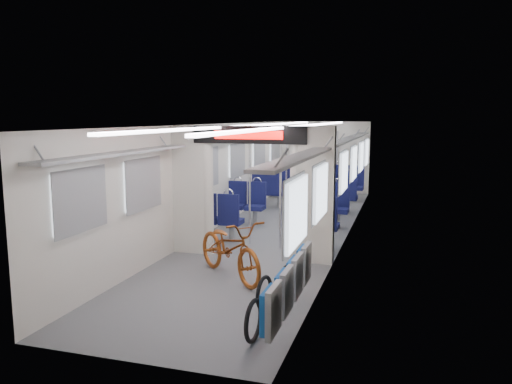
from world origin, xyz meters
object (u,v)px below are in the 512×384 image
seat_bay_near_right (322,210)px  seat_bay_far_left (279,183)px  bike_hoop_c (286,283)px  stanchion_far_right (306,170)px  bicycle (230,248)px  bike_hoop_b (264,295)px  flip_bench (290,283)px  seat_bay_near_left (234,207)px  bike_hoop_a (254,323)px  seat_bay_far_right (343,186)px  stanchion_near_right (280,188)px  stanchion_near_left (250,185)px  stanchion_far_left (286,171)px

seat_bay_near_right → seat_bay_far_left: 4.24m
bike_hoop_c → stanchion_far_right: bearing=98.3°
bicycle → bike_hoop_b: bicycle is taller
flip_bench → stanchion_far_right: size_ratio=0.91×
seat_bay_near_left → flip_bench: bearing=-63.5°
flip_bench → seat_bay_near_left: (-2.29, 4.59, -0.05)m
seat_bay_far_left → bike_hoop_b: bearing=-77.1°
bike_hoop_a → bike_hoop_b: bearing=98.7°
bike_hoop_a → seat_bay_near_right: size_ratio=0.23×
bicycle → flip_bench: bicycle is taller
bicycle → seat_bay_far_left: (-0.97, 6.91, 0.09)m
flip_bench → bike_hoop_b: (-0.46, 0.55, -0.38)m
seat_bay_far_right → flip_bench: bearing=-87.1°
stanchion_near_right → bike_hoop_a: bearing=-80.2°
seat_bay_far_left → stanchion_near_left: 4.94m
seat_bay_far_left → seat_bay_far_right: seat_bay_far_right is taller
stanchion_far_right → flip_bench: bearing=-80.4°
bike_hoop_c → stanchion_near_right: bearing=105.8°
seat_bay_near_right → stanchion_near_left: 1.72m
bicycle → stanchion_far_left: size_ratio=0.78×
stanchion_far_right → bike_hoop_c: bearing=-81.7°
bike_hoop_a → stanchion_near_left: 4.38m
bicycle → stanchion_far_left: (-0.26, 4.84, 0.68)m
bicycle → flip_bench: size_ratio=0.86×
bicycle → flip_bench: 2.11m
flip_bench → stanchion_near_left: (-1.64, 3.69, 0.57)m
bike_hoop_c → stanchion_near_left: 3.08m
flip_bench → stanchion_near_right: size_ratio=0.91×
bike_hoop_b → stanchion_near_right: stanchion_near_right is taller
seat_bay_near_right → stanchion_near_right: 1.47m
bike_hoop_c → stanchion_near_right: size_ratio=0.20×
stanchion_near_left → stanchion_near_right: 0.67m
stanchion_near_left → stanchion_far_left: same height
seat_bay_near_left → seat_bay_far_right: 4.19m
bike_hoop_a → bike_hoop_c: bearing=89.5°
bike_hoop_a → stanchion_far_right: size_ratio=0.22×
bike_hoop_c → seat_bay_far_right: size_ratio=0.20×
bike_hoop_b → seat_bay_near_right: 4.21m
flip_bench → seat_bay_near_left: seat_bay_near_left is taller
bike_hoop_b → seat_bay_near_right: bearing=89.5°
bike_hoop_a → stanchion_far_right: 7.15m
bike_hoop_b → stanchion_far_right: (-0.66, 6.12, 0.95)m
flip_bench → bike_hoop_c: (-0.30, 1.09, -0.38)m
seat_bay_near_left → seat_bay_near_right: 1.88m
seat_bay_near_right → seat_bay_far_right: (-0.00, 3.59, 0.02)m
seat_bay_far_right → seat_bay_near_right: bearing=-90.0°
bicycle → stanchion_near_left: stanchion_near_left is taller
bike_hoop_b → stanchion_near_right: (-0.54, 2.98, 0.95)m
seat_bay_near_left → bicycle: bearing=-71.7°
flip_bench → seat_bay_far_right: size_ratio=0.92×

